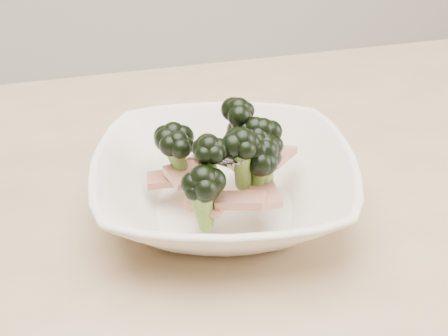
{
  "coord_description": "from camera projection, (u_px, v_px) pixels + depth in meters",
  "views": [
    {
      "loc": [
        -0.04,
        -0.48,
        1.11
      ],
      "look_at": [
        0.1,
        0.01,
        0.8
      ],
      "focal_mm": 50.0,
      "sensor_mm": 36.0,
      "label": 1
    }
  ],
  "objects": [
    {
      "name": "dining_table",
      "position": [
        133.0,
        311.0,
        0.64
      ],
      "size": [
        1.2,
        0.8,
        0.75
      ],
      "color": "tan",
      "rests_on": "ground"
    },
    {
      "name": "broccoli_dish",
      "position": [
        225.0,
        179.0,
        0.6
      ],
      "size": [
        0.31,
        0.31,
        0.12
      ],
      "color": "beige",
      "rests_on": "dining_table"
    }
  ]
}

